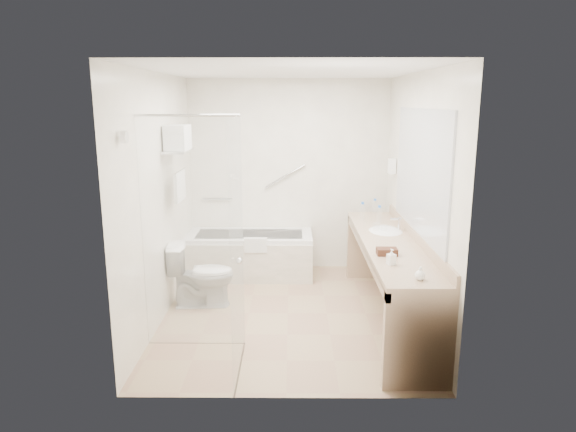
{
  "coord_description": "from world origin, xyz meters",
  "views": [
    {
      "loc": [
        0.04,
        -5.12,
        2.22
      ],
      "look_at": [
        0.0,
        0.3,
        1.0
      ],
      "focal_mm": 32.0,
      "sensor_mm": 36.0,
      "label": 1
    }
  ],
  "objects_px": {
    "water_bottle_left": "(375,207)",
    "toilet": "(202,275)",
    "vanity_counter": "(389,261)",
    "amenity_basket": "(387,252)",
    "bathtub": "(250,255)"
  },
  "relations": [
    {
      "from": "bathtub",
      "to": "amenity_basket",
      "type": "height_order",
      "value": "amenity_basket"
    },
    {
      "from": "toilet",
      "to": "water_bottle_left",
      "type": "height_order",
      "value": "water_bottle_left"
    },
    {
      "from": "vanity_counter",
      "to": "toilet",
      "type": "relative_size",
      "value": 3.8
    },
    {
      "from": "bathtub",
      "to": "toilet",
      "type": "relative_size",
      "value": 2.25
    },
    {
      "from": "bathtub",
      "to": "vanity_counter",
      "type": "relative_size",
      "value": 0.59
    },
    {
      "from": "vanity_counter",
      "to": "water_bottle_left",
      "type": "xyz_separation_m",
      "value": [
        0.04,
        1.24,
        0.3
      ]
    },
    {
      "from": "toilet",
      "to": "bathtub",
      "type": "bearing_deg",
      "value": -28.52
    },
    {
      "from": "vanity_counter",
      "to": "toilet",
      "type": "height_order",
      "value": "vanity_counter"
    },
    {
      "from": "bathtub",
      "to": "water_bottle_left",
      "type": "distance_m",
      "value": 1.71
    },
    {
      "from": "water_bottle_left",
      "to": "toilet",
      "type": "bearing_deg",
      "value": -156.89
    },
    {
      "from": "bathtub",
      "to": "toilet",
      "type": "distance_m",
      "value": 1.11
    },
    {
      "from": "vanity_counter",
      "to": "amenity_basket",
      "type": "bearing_deg",
      "value": -103.49
    },
    {
      "from": "vanity_counter",
      "to": "water_bottle_left",
      "type": "height_order",
      "value": "water_bottle_left"
    },
    {
      "from": "toilet",
      "to": "water_bottle_left",
      "type": "xyz_separation_m",
      "value": [
        2.02,
        0.86,
        0.59
      ]
    },
    {
      "from": "amenity_basket",
      "to": "bathtub",
      "type": "bearing_deg",
      "value": 126.9
    }
  ]
}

